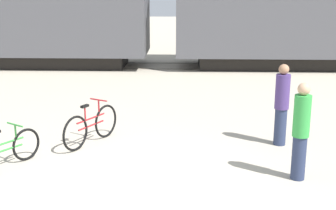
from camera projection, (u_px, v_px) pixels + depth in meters
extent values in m
plane|color=#B2A893|center=(129.00, 188.00, 8.08)|extent=(80.00, 80.00, 0.00)
cube|color=black|center=(9.00, 59.00, 19.81)|extent=(9.92, 2.26, 0.55)
cube|color=#4C4C51|center=(5.00, 12.00, 19.30)|extent=(11.81, 3.01, 3.37)
cube|color=black|center=(319.00, 60.00, 19.37)|extent=(9.92, 2.26, 0.55)
cube|color=#4C4C51|center=(323.00, 12.00, 18.86)|extent=(11.81, 3.01, 3.37)
cube|color=#4C4238|center=(161.00, 69.00, 18.96)|extent=(62.88, 0.07, 0.01)
cube|color=#4C4238|center=(163.00, 63.00, 20.35)|extent=(62.88, 0.07, 0.01)
torus|color=black|center=(26.00, 144.00, 9.29)|extent=(0.40, 0.57, 0.65)
cylinder|color=#338C38|center=(4.00, 143.00, 8.85)|extent=(0.50, 0.75, 0.04)
cylinder|color=#338C38|center=(5.00, 150.00, 8.89)|extent=(0.46, 0.68, 0.04)
cylinder|color=#338C38|center=(16.00, 132.00, 9.03)|extent=(0.04, 0.04, 0.30)
cylinder|color=#338C38|center=(15.00, 125.00, 8.99)|extent=(0.40, 0.28, 0.03)
torus|color=black|center=(106.00, 121.00, 10.65)|extent=(0.41, 0.69, 0.76)
torus|color=black|center=(75.00, 133.00, 9.79)|extent=(0.41, 0.69, 0.76)
cylinder|color=#A31E23|center=(91.00, 118.00, 10.17)|extent=(0.47, 0.81, 0.04)
cylinder|color=#A31E23|center=(91.00, 125.00, 10.21)|extent=(0.43, 0.74, 0.04)
cylinder|color=#A31E23|center=(85.00, 113.00, 9.98)|extent=(0.04, 0.04, 0.32)
cube|color=black|center=(85.00, 106.00, 9.93)|extent=(0.17, 0.21, 0.05)
cylinder|color=#A31E23|center=(99.00, 108.00, 10.36)|extent=(0.04, 0.04, 0.35)
cylinder|color=#A31E23|center=(99.00, 100.00, 10.31)|extent=(0.42, 0.25, 0.03)
cylinder|color=#283351|center=(280.00, 127.00, 10.15)|extent=(0.26, 0.26, 0.81)
cylinder|color=#473370|center=(282.00, 92.00, 9.95)|extent=(0.31, 0.31, 0.75)
sphere|color=#A37556|center=(284.00, 69.00, 9.82)|extent=(0.22, 0.22, 0.22)
cylinder|color=#283351|center=(299.00, 158.00, 8.37)|extent=(0.25, 0.25, 0.81)
cylinder|color=green|center=(302.00, 116.00, 8.17)|extent=(0.30, 0.30, 0.75)
sphere|color=tan|center=(304.00, 89.00, 8.05)|extent=(0.22, 0.22, 0.22)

